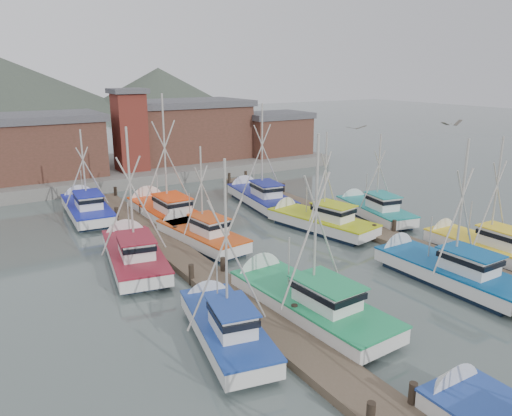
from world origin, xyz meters
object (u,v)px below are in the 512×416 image
boat_4 (302,299)px  boat_12 (164,211)px  boat_8 (198,234)px  lookout_tower (130,129)px

boat_4 → boat_12: (0.20, 18.74, 0.00)m
boat_8 → boat_12: bearing=80.4°
boat_4 → boat_8: boat_4 is taller
lookout_tower → boat_12: boat_12 is taller
boat_8 → boat_4: bearing=-97.7°
lookout_tower → boat_12: size_ratio=0.78×
boat_8 → boat_12: size_ratio=0.80×
lookout_tower → boat_4: 34.36m
boat_12 → lookout_tower: bearing=79.5°
boat_4 → boat_8: bearing=86.7°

